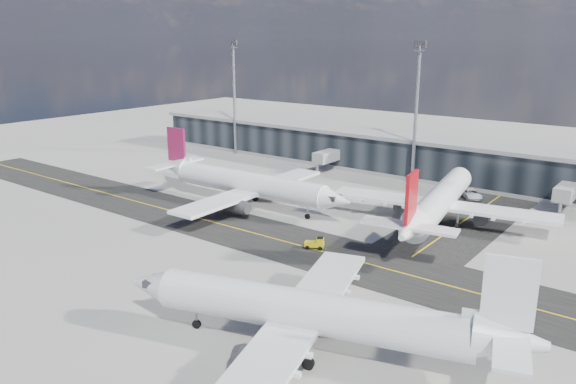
# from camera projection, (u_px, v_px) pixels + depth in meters

# --- Properties ---
(ground) EXTENTS (300.00, 300.00, 0.00)m
(ground) POSITION_uv_depth(u_px,v_px,m) (267.00, 249.00, 81.10)
(ground) COLOR gray
(ground) RESTS_ON ground
(taxiway_lanes) EXTENTS (180.00, 63.00, 0.03)m
(taxiway_lanes) POSITION_uv_depth(u_px,v_px,m) (330.00, 234.00, 87.05)
(taxiway_lanes) COLOR black
(taxiway_lanes) RESTS_ON ground
(terminal_concourse) EXTENTS (152.00, 19.80, 8.80)m
(terminal_concourse) POSITION_uv_depth(u_px,v_px,m) (427.00, 158.00, 122.10)
(terminal_concourse) COLOR black
(terminal_concourse) RESTS_ON ground
(floodlight_masts) EXTENTS (102.50, 0.70, 28.90)m
(floodlight_masts) POSITION_uv_depth(u_px,v_px,m) (416.00, 108.00, 113.73)
(floodlight_masts) COLOR gray
(floodlight_masts) RESTS_ON ground
(airliner_af) EXTENTS (42.62, 36.28, 12.65)m
(airliner_af) POSITION_uv_depth(u_px,v_px,m) (246.00, 183.00, 100.80)
(airliner_af) COLOR white
(airliner_af) RESTS_ON ground
(airliner_redtail) EXTENTS (36.70, 42.83, 12.71)m
(airliner_redtail) POSITION_uv_depth(u_px,v_px,m) (439.00, 201.00, 89.70)
(airliner_redtail) COLOR white
(airliner_redtail) RESTS_ON ground
(airliner_near) EXTENTS (40.71, 35.09, 12.28)m
(airliner_near) POSITION_uv_depth(u_px,v_px,m) (315.00, 314.00, 53.68)
(airliner_near) COLOR silver
(airliner_near) RESTS_ON ground
(baggage_tug) EXTENTS (3.05, 2.41, 1.73)m
(baggage_tug) POSITION_uv_depth(u_px,v_px,m) (316.00, 243.00, 80.97)
(baggage_tug) COLOR yellow
(baggage_tug) RESTS_ON ground
(service_van) EXTENTS (5.93, 6.43, 1.67)m
(service_van) POSITION_uv_depth(u_px,v_px,m) (471.00, 194.00, 106.43)
(service_van) COLOR white
(service_van) RESTS_ON ground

